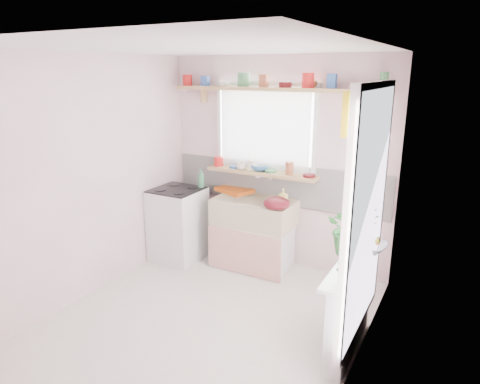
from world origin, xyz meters
The scene contains 19 objects.
room centered at (0.66, 0.86, 1.37)m, with size 3.20×3.20×3.20m.
sink_unit centered at (-0.15, 1.29, 0.43)m, with size 0.95×0.65×1.11m.
cooker centered at (-1.10, 1.05, 0.46)m, with size 0.58×0.58×0.93m.
radiator_ledge centered at (1.30, 0.20, 0.40)m, with size 0.22×0.95×0.78m.
windowsill centered at (-0.15, 1.48, 1.14)m, with size 1.40×0.22×0.04m, color tan.
pine_shelf centered at (0.00, 1.47, 2.12)m, with size 2.52×0.24×0.04m, color tan.
shelf_crockery centered at (-0.02, 1.47, 2.19)m, with size 2.47×0.11×0.12m.
sill_crockery centered at (-0.20, 1.48, 1.21)m, with size 1.35×0.11×0.12m.
dish_tray centered at (-0.53, 1.50, 0.87)m, with size 0.44×0.33×0.04m, color #D55813.
colander centered at (0.22, 1.10, 0.92)m, with size 0.30×0.30×0.13m, color #550E17.
jade_plant centered at (1.21, 0.46, 1.01)m, with size 0.43×0.37×0.48m, color #2A6A2D.
fruit_bowl centered at (1.33, 0.60, 0.82)m, with size 0.33×0.33×0.08m, color silver.
herb_pot centered at (1.33, -0.20, 0.89)m, with size 0.12×0.08×0.23m, color #316729.
soap_bottle_sink centered at (0.22, 1.28, 0.94)m, with size 0.08×0.09×0.19m, color #F8ED6E.
sill_cup centered at (-0.40, 1.42, 1.21)m, with size 0.12×0.12×0.09m, color beige.
sill_bowl centered at (-0.19, 1.50, 1.19)m, with size 0.22×0.22×0.07m, color teal.
shelf_vase centered at (0.41, 1.53, 2.21)m, with size 0.14×0.14×0.14m, color #9C5530.
cooker_bottle centered at (-0.88, 1.27, 1.03)m, with size 0.09×0.09×0.24m, color #3F7F54.
fruit centered at (1.34, 0.61, 0.88)m, with size 0.20×0.14×0.10m.
Camera 1 is at (2.02, -3.02, 2.33)m, focal length 32.00 mm.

